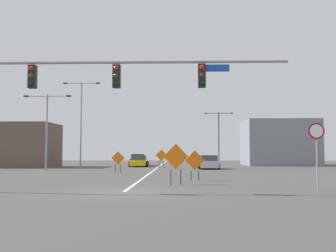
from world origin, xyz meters
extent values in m
plane|color=#4C4947|center=(0.00, 0.00, 0.00)|extent=(127.46, 127.46, 0.00)
cube|color=white|center=(0.00, 35.41, 0.00)|extent=(0.16, 70.81, 0.01)
cylinder|color=gray|center=(-0.38, 0.00, 5.83)|extent=(15.39, 0.14, 0.14)
cube|color=black|center=(-4.23, 0.00, 5.18)|extent=(0.34, 0.32, 1.05)
sphere|color=red|center=(-4.23, -0.17, 5.53)|extent=(0.22, 0.22, 0.22)
sphere|color=#3C3106|center=(-4.23, -0.17, 5.18)|extent=(0.22, 0.22, 0.22)
sphere|color=black|center=(-4.23, -0.17, 4.83)|extent=(0.22, 0.22, 0.22)
cube|color=black|center=(-0.38, 0.00, 5.18)|extent=(0.34, 0.32, 1.05)
sphere|color=red|center=(-0.38, -0.17, 5.53)|extent=(0.22, 0.22, 0.22)
sphere|color=#3C3106|center=(-0.38, -0.17, 5.18)|extent=(0.22, 0.22, 0.22)
sphere|color=black|center=(-0.38, -0.17, 4.83)|extent=(0.22, 0.22, 0.22)
cube|color=black|center=(3.47, 0.00, 5.18)|extent=(0.34, 0.32, 1.05)
sphere|color=red|center=(3.47, -0.17, 5.53)|extent=(0.22, 0.22, 0.22)
sphere|color=#3C3106|center=(3.47, -0.17, 5.18)|extent=(0.22, 0.22, 0.22)
sphere|color=black|center=(3.47, -0.17, 4.83)|extent=(0.22, 0.22, 0.22)
cube|color=#1447B7|center=(4.16, 0.00, 5.54)|extent=(1.10, 0.03, 0.32)
cylinder|color=gray|center=(8.80, 0.84, 1.18)|extent=(0.07, 0.07, 2.36)
cylinder|color=#B20F14|center=(8.80, 0.84, 2.74)|extent=(0.76, 0.03, 0.76)
cylinder|color=white|center=(8.80, 0.82, 2.74)|extent=(0.61, 0.01, 0.61)
cylinder|color=black|center=(9.10, 49.11, 4.21)|extent=(0.16, 0.16, 8.41)
cylinder|color=black|center=(8.01, 49.11, 8.26)|extent=(2.18, 0.08, 0.08)
cube|color=#262628|center=(6.92, 49.11, 8.26)|extent=(0.44, 0.24, 0.14)
cylinder|color=black|center=(10.19, 49.11, 8.26)|extent=(2.18, 0.08, 0.08)
cube|color=#262628|center=(11.28, 49.11, 8.26)|extent=(0.44, 0.24, 0.14)
cylinder|color=gray|center=(-10.36, 20.22, 3.66)|extent=(0.16, 0.16, 7.33)
cylinder|color=gray|center=(-11.40, 20.22, 7.18)|extent=(2.09, 0.08, 0.08)
cube|color=#262628|center=(-12.45, 20.22, 7.18)|extent=(0.44, 0.24, 0.14)
cylinder|color=gray|center=(-9.31, 20.22, 7.18)|extent=(2.09, 0.08, 0.08)
cube|color=#262628|center=(-8.27, 20.22, 7.18)|extent=(0.44, 0.24, 0.14)
cylinder|color=gray|center=(-8.66, 26.77, 4.86)|extent=(0.16, 0.16, 9.72)
cylinder|color=gray|center=(-9.60, 26.77, 9.57)|extent=(1.87, 0.08, 0.08)
cube|color=#262628|center=(-10.53, 26.77, 9.57)|extent=(0.44, 0.24, 0.14)
cylinder|color=gray|center=(-7.73, 26.77, 9.57)|extent=(1.87, 0.08, 0.08)
cube|color=#262628|center=(-6.79, 26.77, 9.57)|extent=(0.44, 0.24, 0.14)
cube|color=orange|center=(3.42, 7.34, 1.25)|extent=(1.24, 0.32, 1.26)
cylinder|color=black|center=(3.18, 7.29, 0.30)|extent=(0.05, 0.05, 0.59)
cylinder|color=black|center=(3.66, 7.40, 0.30)|extent=(0.05, 0.05, 0.59)
cube|color=orange|center=(0.43, 27.47, 1.37)|extent=(1.32, 0.18, 1.32)
cylinder|color=black|center=(0.18, 27.49, 0.35)|extent=(0.05, 0.05, 0.70)
cylinder|color=black|center=(0.69, 27.44, 0.35)|extent=(0.05, 0.05, 0.70)
cube|color=orange|center=(-2.84, 16.48, 1.24)|extent=(1.14, 0.26, 1.16)
cylinder|color=black|center=(-3.06, 16.44, 0.32)|extent=(0.05, 0.05, 0.65)
cylinder|color=black|center=(-2.62, 16.53, 0.32)|extent=(0.05, 0.05, 0.65)
cube|color=orange|center=(2.26, 4.02, 1.52)|extent=(1.38, 0.36, 1.41)
cylinder|color=black|center=(1.99, 3.96, 0.40)|extent=(0.05, 0.05, 0.80)
cylinder|color=black|center=(2.52, 4.09, 0.40)|extent=(0.05, 0.05, 0.80)
cube|color=gold|center=(-2.39, 29.90, 0.49)|extent=(1.91, 3.86, 0.66)
cube|color=#333D47|center=(-2.39, 30.10, 1.08)|extent=(1.71, 1.95, 0.51)
cylinder|color=black|center=(-3.32, 28.55, 0.32)|extent=(0.22, 0.64, 0.64)
cylinder|color=black|center=(-1.43, 28.56, 0.32)|extent=(0.22, 0.64, 0.64)
cylinder|color=black|center=(-3.34, 31.25, 0.32)|extent=(0.22, 0.64, 0.64)
cylinder|color=black|center=(-1.45, 31.26, 0.32)|extent=(0.22, 0.64, 0.64)
cube|color=#B7BABF|center=(5.47, 23.92, 0.51)|extent=(1.89, 4.43, 0.70)
cube|color=#333D47|center=(5.47, 23.70, 1.14)|extent=(1.69, 2.55, 0.58)
cylinder|color=black|center=(6.39, 25.47, 0.32)|extent=(0.22, 0.64, 0.64)
cylinder|color=black|center=(4.52, 25.46, 0.32)|extent=(0.22, 0.64, 0.64)
cylinder|color=black|center=(6.41, 22.38, 0.32)|extent=(0.22, 0.64, 0.64)
cylinder|color=black|center=(4.54, 22.37, 0.32)|extent=(0.22, 0.64, 0.64)
cube|color=black|center=(-2.93, 34.18, 0.52)|extent=(2.02, 4.03, 0.72)
cube|color=#333D47|center=(-2.94, 34.38, 1.18)|extent=(1.76, 1.97, 0.60)
cylinder|color=black|center=(-3.82, 32.76, 0.32)|extent=(0.24, 0.65, 0.64)
cylinder|color=black|center=(-1.95, 32.83, 0.32)|extent=(0.24, 0.65, 0.64)
cylinder|color=black|center=(-3.92, 35.53, 0.32)|extent=(0.24, 0.65, 0.64)
cylinder|color=black|center=(-2.05, 35.60, 0.32)|extent=(0.24, 0.65, 0.64)
cube|color=brown|center=(-17.79, 28.35, 2.55)|extent=(11.27, 6.57, 5.10)
cube|color=gray|center=(15.74, 35.65, 2.97)|extent=(9.14, 7.81, 5.94)
camera|label=1|loc=(2.45, -17.68, 1.78)|focal=42.46mm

